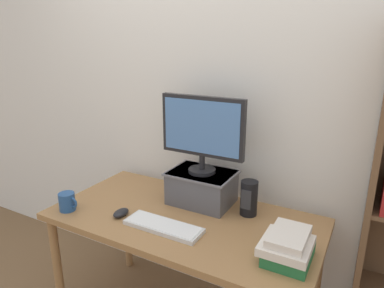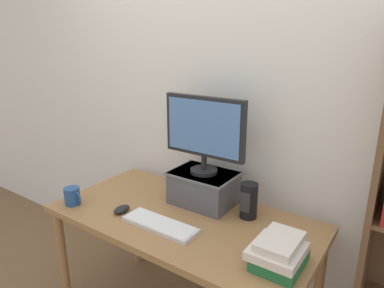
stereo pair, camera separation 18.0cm
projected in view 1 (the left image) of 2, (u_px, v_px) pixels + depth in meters
back_wall at (222, 103)px, 2.09m from camera, size 7.00×0.08×2.60m
desk at (184, 229)px, 1.88m from camera, size 1.45×0.73×0.75m
riser_box at (202, 186)px, 1.98m from camera, size 0.37×0.28×0.19m
computer_monitor at (202, 130)px, 1.88m from camera, size 0.49×0.16×0.44m
keyboard at (163, 226)px, 1.73m from camera, size 0.41×0.14×0.02m
computer_mouse at (121, 213)px, 1.85m from camera, size 0.06×0.10×0.04m
book_stack at (288, 247)px, 1.47m from camera, size 0.21×0.24×0.13m
coffee_mug at (67, 202)px, 1.91m from camera, size 0.12×0.09×0.10m
desk_speaker at (249, 198)px, 1.85m from camera, size 0.09×0.10×0.19m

